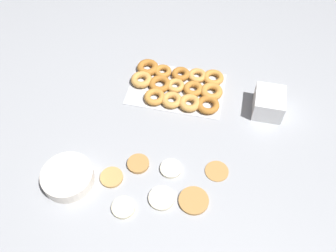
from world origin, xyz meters
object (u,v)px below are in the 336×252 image
Objects in this scene: pancake_6 at (138,164)px; container_stack at (269,103)px; pancake_2 at (112,177)px; batter_bowl at (68,177)px; pancake_0 at (194,201)px; pancake_1 at (162,198)px; pancake_5 at (123,208)px; pancake_4 at (217,171)px; donut_tray at (178,86)px; pancake_3 at (171,169)px.

container_stack reaches higher than pancake_6.
batter_bowl reaches higher than pancake_2.
pancake_0 is 0.49m from batter_bowl.
pancake_1 is 0.15m from pancake_5.
pancake_4 is 0.47m from donut_tray.
donut_tray is (-0.08, -0.44, 0.01)m from pancake_6.
pancake_6 is (0.13, 0.01, 0.00)m from pancake_3.
pancake_5 is at bearing 27.19° from pancake_1.
donut_tray is at bearing -73.00° from pancake_0.
container_stack is (-0.25, -0.51, 0.04)m from pancake_0.
pancake_3 is at bearing 97.41° from donut_tray.
pancake_6 is (0.31, 0.04, 0.00)m from pancake_4.
pancake_3 is at bearing 47.60° from container_stack.
pancake_1 is at bearing -152.81° from pancake_5.
pancake_0 is 1.29× the size of pancake_6.
container_stack reaches higher than pancake_5.
pancake_4 is at bearing -139.25° from pancake_1.
pancake_6 is at bearing 6.55° from pancake_4.
pancake_4 is 1.07× the size of pancake_5.
pancake_1 is 1.13× the size of pancake_5.
pancake_6 is (-0.00, -0.19, 0.00)m from pancake_5.
pancake_3 and pancake_6 have the same top height.
pancake_2 is 0.45× the size of batter_bowl.
pancake_0 is 0.16m from pancake_4.
pancake_6 is 0.60× the size of container_stack.
pancake_1 is 0.50× the size of batter_bowl.
pancake_0 is 0.57m from container_stack.
pancake_5 is at bearing 164.35° from batter_bowl.
pancake_3 is at bearing -124.79° from pancake_5.
pancake_1 is at bearing 94.90° from donut_tray.
pancake_0 is at bearing 64.86° from pancake_4.
batter_bowl is (0.38, 0.13, 0.02)m from pancake_3.
batter_bowl is (0.16, 0.04, 0.02)m from pancake_2.
donut_tray is 0.65m from batter_bowl.
pancake_5 reaches higher than pancake_2.
pancake_5 is 0.20× the size of donut_tray.
pancake_5 is (0.25, 0.08, 0.00)m from pancake_0.
pancake_0 is 1.15× the size of pancake_1.
batter_bowl is 1.35× the size of container_stack.
pancake_4 is at bearing -170.47° from pancake_3.
pancake_1 is 1.11× the size of pancake_2.
container_stack is (-0.50, -0.59, 0.04)m from pancake_5.
pancake_4 is (-0.07, -0.15, -0.00)m from pancake_0.
pancake_5 is (-0.08, 0.11, 0.00)m from pancake_2.
batter_bowl is at bearing 19.04° from pancake_3.
batter_bowl reaches higher than pancake_3.
pancake_2 is 0.95× the size of pancake_4.
container_stack is (-0.18, -0.36, 0.05)m from pancake_4.
pancake_4 is at bearing -173.45° from pancake_6.
pancake_2 is 0.61× the size of container_stack.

